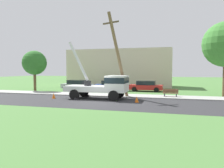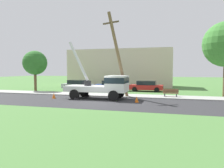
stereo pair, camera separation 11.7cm
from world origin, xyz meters
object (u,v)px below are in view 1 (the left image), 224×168
object	(u,v)px
traffic_cone_ahead	(137,99)
park_bench	(170,93)
traffic_cone_behind	(54,96)
parked_sedan_silver	(77,85)
leaning_utility_pole	(118,54)
parked_sedan_red	(146,86)
traffic_cone_curbside	(119,95)
parked_sedan_blue	(111,85)
roadside_tree_near	(34,63)
utility_truck	(104,85)

from	to	relation	value
traffic_cone_ahead	park_bench	xyz separation A→B (m)	(2.86, 4.41, 0.18)
traffic_cone_behind	parked_sedan_silver	distance (m)	9.61
leaning_utility_pole	parked_sedan_red	xyz separation A→B (m)	(2.05, 7.49, -3.81)
traffic_cone_curbside	parked_sedan_blue	bearing A→B (deg)	111.70
leaning_utility_pole	traffic_cone_curbside	bearing A→B (deg)	-49.46
traffic_cone_curbside	park_bench	world-z (taller)	park_bench
parked_sedan_red	roadside_tree_near	world-z (taller)	roadside_tree_near
parked_sedan_blue	utility_truck	bearing A→B (deg)	-78.50
traffic_cone_behind	parked_sedan_silver	size ratio (longest dim) A/B	0.12
utility_truck	park_bench	xyz separation A→B (m)	(6.34, 3.05, -0.95)
leaning_utility_pole	traffic_cone_behind	bearing A→B (deg)	-157.96
roadside_tree_near	park_bench	bearing A→B (deg)	-7.49
traffic_cone_curbside	parked_sedan_red	distance (m)	7.92
utility_truck	parked_sedan_red	bearing A→B (deg)	70.98
traffic_cone_behind	parked_sedan_blue	distance (m)	10.22
parked_sedan_silver	parked_sedan_red	bearing A→B (deg)	3.01
traffic_cone_curbside	roadside_tree_near	world-z (taller)	roadside_tree_near
traffic_cone_curbside	parked_sedan_silver	distance (m)	10.78
parked_sedan_blue	parked_sedan_red	world-z (taller)	same
traffic_cone_ahead	parked_sedan_silver	distance (m)	14.21
utility_truck	parked_sedan_blue	distance (m)	8.81
utility_truck	leaning_utility_pole	bearing A→B (deg)	54.35
traffic_cone_ahead	leaning_utility_pole	bearing A→B (deg)	131.43
leaning_utility_pole	parked_sedan_blue	distance (m)	8.59
parked_sedan_blue	park_bench	size ratio (longest dim) A/B	2.85
traffic_cone_behind	traffic_cone_curbside	size ratio (longest dim) A/B	1.00
utility_truck	parked_sedan_silver	size ratio (longest dim) A/B	1.50
parked_sedan_blue	leaning_utility_pole	bearing A→B (deg)	-68.93
leaning_utility_pole	park_bench	distance (m)	6.88
traffic_cone_curbside	utility_truck	bearing A→B (deg)	-134.23
traffic_cone_ahead	roadside_tree_near	distance (m)	17.10
traffic_cone_curbside	roadside_tree_near	xyz separation A→B (m)	(-12.99, 4.21, 3.56)
utility_truck	parked_sedan_blue	size ratio (longest dim) A/B	1.49
traffic_cone_ahead	park_bench	distance (m)	5.26
parked_sedan_red	roadside_tree_near	bearing A→B (deg)	-166.86
parked_sedan_blue	traffic_cone_curbside	bearing A→B (deg)	-68.30
park_bench	traffic_cone_ahead	bearing A→B (deg)	-122.95
parked_sedan_silver	park_bench	size ratio (longest dim) A/B	2.83
traffic_cone_ahead	traffic_cone_curbside	bearing A→B (deg)	131.50
parked_sedan_blue	roadside_tree_near	size ratio (longest dim) A/B	0.83
traffic_cone_behind	roadside_tree_near	world-z (taller)	roadside_tree_near
traffic_cone_behind	park_bench	xyz separation A→B (m)	(11.42, 4.10, 0.18)
traffic_cone_behind	parked_sedan_silver	xyz separation A→B (m)	(-1.77, 9.44, 0.43)
leaning_utility_pole	traffic_cone_behind	size ratio (longest dim) A/B	15.71
utility_truck	roadside_tree_near	xyz separation A→B (m)	(-11.81, 5.43, 2.43)
leaning_utility_pole	parked_sedan_silver	world-z (taller)	leaning_utility_pole
utility_truck	parked_sedan_silver	xyz separation A→B (m)	(-6.85, 8.38, -0.70)
leaning_utility_pole	traffic_cone_behind	xyz separation A→B (m)	(-6.10, -2.47, -4.24)
park_bench	utility_truck	bearing A→B (deg)	-154.31
parked_sedan_silver	park_bench	distance (m)	14.23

